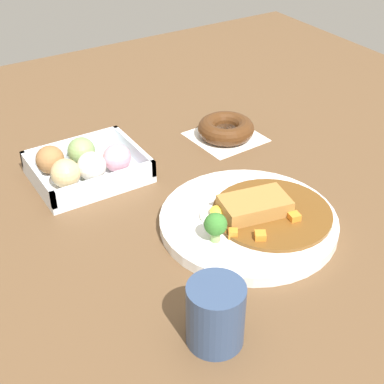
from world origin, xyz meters
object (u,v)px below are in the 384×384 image
object	(u,v)px
curry_plate	(251,219)
donut_box	(85,166)
chocolate_ring_donut	(226,129)
coffee_mug	(216,314)

from	to	relation	value
curry_plate	donut_box	world-z (taller)	curry_plate
chocolate_ring_donut	coffee_mug	bearing A→B (deg)	-126.07
donut_box	chocolate_ring_donut	xyz separation A→B (m)	(0.30, -0.01, -0.01)
donut_box	coffee_mug	size ratio (longest dim) A/B	2.19
curry_plate	chocolate_ring_donut	bearing A→B (deg)	62.97
donut_box	chocolate_ring_donut	size ratio (longest dim) A/B	1.38
curry_plate	coffee_mug	size ratio (longest dim) A/B	3.22
chocolate_ring_donut	coffee_mug	world-z (taller)	coffee_mug
donut_box	curry_plate	bearing A→B (deg)	-58.28
donut_box	chocolate_ring_donut	world-z (taller)	donut_box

